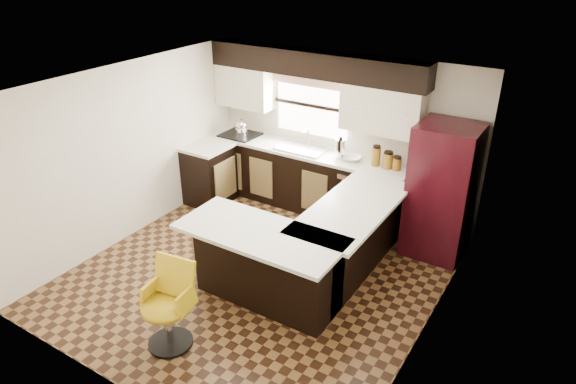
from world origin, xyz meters
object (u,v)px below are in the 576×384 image
Objects in this scene: refrigerator at (442,191)px; peninsula_long at (347,241)px; bar_chair at (166,308)px; peninsula_return at (267,266)px.

peninsula_long is at bearing -126.42° from refrigerator.
bar_chair is (-0.96, -2.14, 0.02)m from peninsula_long.
peninsula_return is (-0.53, -0.97, 0.00)m from peninsula_long.
bar_chair is (-0.44, -1.17, 0.02)m from peninsula_return.
refrigerator reaches higher than bar_chair.
refrigerator is 1.88× the size of bar_chair.
peninsula_long is 1.11m from peninsula_return.
peninsula_long is at bearing 61.70° from peninsula_return.
refrigerator is (1.32, 2.06, 0.44)m from peninsula_return.
peninsula_long is 1.18× the size of peninsula_return.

